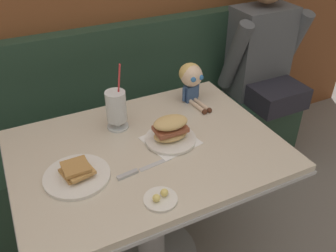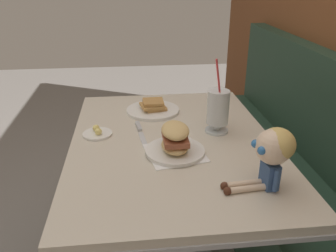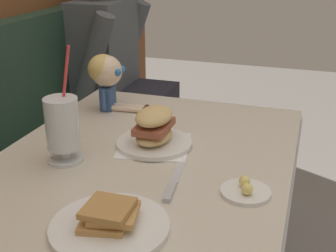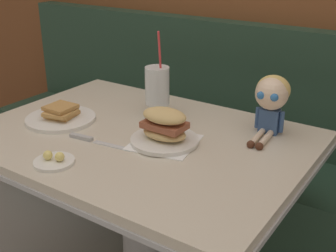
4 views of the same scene
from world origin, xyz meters
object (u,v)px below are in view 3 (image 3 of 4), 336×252
at_px(milkshake_glass, 63,127).
at_px(butter_saucer, 246,190).
at_px(sandwich_plate, 154,131).
at_px(butter_knife, 173,185).
at_px(diner_patron, 112,57).
at_px(seated_doll, 107,74).
at_px(toast_plate, 110,223).

distance_m(milkshake_glass, butter_saucer, 0.50).
distance_m(sandwich_plate, butter_knife, 0.25).
xyz_separation_m(butter_knife, diner_patron, (1.17, 0.71, -0.00)).
height_order(sandwich_plate, seated_doll, seated_doll).
distance_m(milkshake_glass, diner_patron, 1.20).
height_order(butter_saucer, butter_knife, butter_saucer).
distance_m(toast_plate, butter_knife, 0.22).
bearing_deg(butter_knife, butter_saucer, -82.35).
relative_size(butter_saucer, diner_patron, 0.15).
xyz_separation_m(sandwich_plate, butter_saucer, (-0.19, -0.30, -0.04)).
relative_size(milkshake_glass, diner_patron, 0.39).
bearing_deg(milkshake_glass, seated_doll, 9.18).
distance_m(toast_plate, milkshake_glass, 0.36).
relative_size(toast_plate, seated_doll, 1.12).
bearing_deg(sandwich_plate, seated_doll, 47.06).
height_order(milkshake_glass, diner_patron, diner_patron).
distance_m(toast_plate, seated_doll, 0.74).
relative_size(toast_plate, diner_patron, 0.31).
xyz_separation_m(milkshake_glass, butter_knife, (-0.04, -0.32, -0.10)).
height_order(toast_plate, diner_patron, diner_patron).
height_order(sandwich_plate, butter_saucer, sandwich_plate).
relative_size(seated_doll, diner_patron, 0.27).
relative_size(toast_plate, sandwich_plate, 1.06).
height_order(butter_saucer, seated_doll, seated_doll).
relative_size(sandwich_plate, butter_knife, 1.00).
relative_size(toast_plate, butter_knife, 1.06).
height_order(toast_plate, sandwich_plate, sandwich_plate).
bearing_deg(diner_patron, sandwich_plate, -148.72).
height_order(sandwich_plate, butter_knife, sandwich_plate).
bearing_deg(butter_knife, toast_plate, 161.09).
relative_size(sandwich_plate, seated_doll, 1.05).
height_order(butter_saucer, diner_patron, diner_patron).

